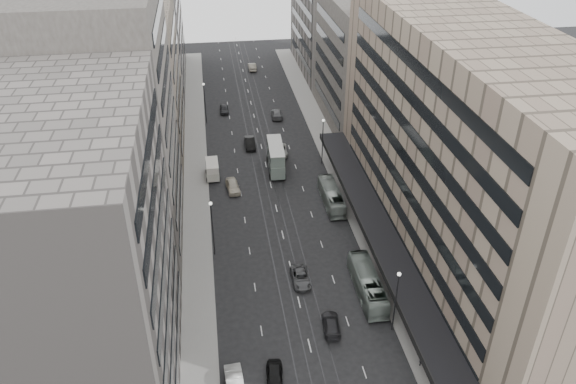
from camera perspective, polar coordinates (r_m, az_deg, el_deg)
ground at (r=68.19m, az=1.27°, el=-11.69°), size 220.00×220.00×0.00m
sidewalk_right at (r=100.38m, az=4.46°, el=3.74°), size 4.00×125.00×0.15m
sidewalk_left at (r=98.24m, az=-9.35°, el=2.73°), size 4.00×125.00×0.15m
department_store at (r=71.87m, az=17.46°, el=3.77°), size 19.20×60.00×30.00m
building_right_mid at (r=110.96m, az=7.99°, el=12.99°), size 15.00×28.00×24.00m
building_right_far at (r=138.32m, az=4.61°, el=17.73°), size 15.00×32.00×28.00m
building_left_a at (r=53.27m, az=-20.60°, el=-7.36°), size 15.00×28.00×30.00m
building_left_b at (r=75.20m, az=-17.61°, el=6.74°), size 15.00×26.00×34.00m
building_left_c at (r=101.69m, az=-15.44°, el=10.73°), size 15.00×28.00×25.00m
building_left_d at (r=132.65m, az=-14.32°, el=16.31°), size 15.00×38.00×28.00m
lamp_right_near at (r=63.19m, az=10.96°, el=-10.22°), size 0.44×0.44×8.32m
lamp_right_far at (r=95.44m, az=3.55°, el=5.68°), size 0.44×0.44×8.32m
lamp_left_near at (r=73.70m, az=-7.72°, el=-3.06°), size 0.44×0.44×8.32m
lamp_left_far at (r=111.91m, az=-8.47°, el=9.40°), size 0.44×0.44×8.32m
bus_near at (r=69.76m, az=8.09°, el=-9.22°), size 2.63×10.82×3.01m
bus_far at (r=85.82m, az=4.44°, el=-0.43°), size 2.38×10.11×2.81m
double_decker at (r=94.38m, az=-1.25°, el=3.60°), size 2.95×8.66×4.68m
panel_van at (r=93.47m, az=-7.69°, el=2.34°), size 2.29×4.54×2.84m
sedan_0 at (r=60.16m, az=-1.38°, el=-18.27°), size 2.20×4.50×1.48m
sedan_2 at (r=71.32m, az=1.31°, el=-8.67°), size 2.22×4.80×1.33m
sedan_3 at (r=65.47m, az=4.41°, el=-13.24°), size 2.35×4.79×1.34m
sedan_4 at (r=89.77m, az=-5.63°, el=0.61°), size 2.45×4.97×1.63m
sedan_5 at (r=103.06m, az=-3.91°, el=5.01°), size 1.78×5.04×1.66m
sedan_6 at (r=100.68m, az=-0.84°, el=4.37°), size 3.00×5.77×1.55m
sedan_7 at (r=114.96m, az=-1.17°, el=7.95°), size 2.39×5.36×1.53m
sedan_8 at (r=117.98m, az=-6.51°, el=8.37°), size 1.77×4.33×1.47m
sedan_9 at (r=142.03m, az=-3.66°, el=12.59°), size 1.75×4.96×1.63m
pedestrian at (r=62.79m, az=13.49°, el=-16.09°), size 0.85×0.67×2.04m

